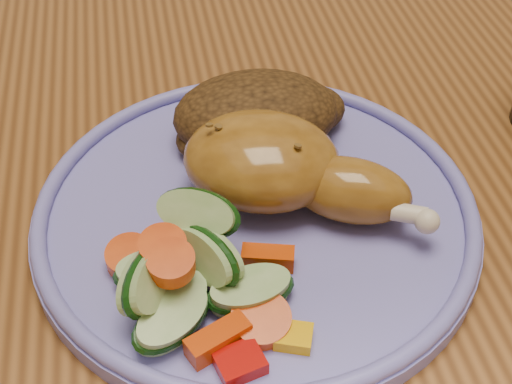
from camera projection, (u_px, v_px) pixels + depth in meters
dining_table at (289, 215)px, 0.57m from camera, size 0.90×1.40×0.75m
chair_far at (202, 19)px, 1.14m from camera, size 0.42×0.42×0.91m
plate at (256, 217)px, 0.44m from camera, size 0.27×0.27×0.01m
plate_rim at (256, 204)px, 0.44m from camera, size 0.27×0.27×0.01m
chicken_leg at (283, 167)px, 0.43m from camera, size 0.15×0.12×0.05m
rice_pilaf at (259, 116)px, 0.48m from camera, size 0.12×0.08×0.05m
vegetable_pile at (191, 279)px, 0.38m from camera, size 0.11×0.12×0.06m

